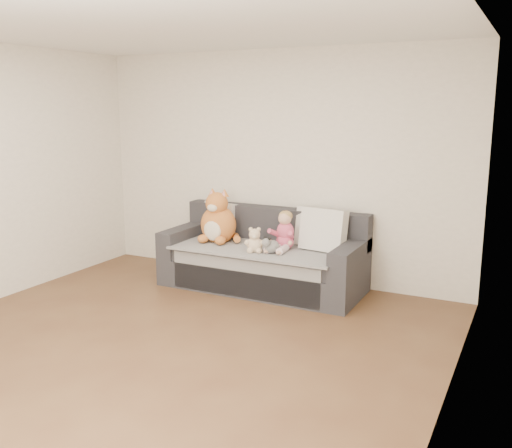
# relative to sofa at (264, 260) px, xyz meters

# --- Properties ---
(room_shell) EXTENTS (5.00, 5.00, 5.00)m
(room_shell) POSITION_rel_sofa_xyz_m (-0.05, -1.64, 0.99)
(room_shell) COLOR brown
(room_shell) RESTS_ON ground
(sofa) EXTENTS (2.20, 0.94, 0.85)m
(sofa) POSITION_rel_sofa_xyz_m (0.00, 0.00, 0.00)
(sofa) COLOR #242428
(sofa) RESTS_ON ground
(cushion_left) EXTENTS (0.45, 0.26, 0.40)m
(cushion_left) POSITION_rel_sofa_xyz_m (-0.69, 0.23, 0.36)
(cushion_left) COLOR silver
(cushion_left) RESTS_ON sofa
(cushion_right_back) EXTENTS (0.48, 0.25, 0.44)m
(cushion_right_back) POSITION_rel_sofa_xyz_m (0.53, 0.24, 0.37)
(cushion_right_back) COLOR silver
(cushion_right_back) RESTS_ON sofa
(cushion_right_front) EXTENTS (0.51, 0.28, 0.46)m
(cushion_right_front) POSITION_rel_sofa_xyz_m (0.66, 0.09, 0.39)
(cushion_right_front) COLOR silver
(cushion_right_front) RESTS_ON sofa
(toddler) EXTENTS (0.30, 0.42, 0.42)m
(toddler) POSITION_rel_sofa_xyz_m (0.26, -0.05, 0.34)
(toddler) COLOR #DA4D60
(toddler) RESTS_ON sofa
(plush_cat) EXTENTS (0.51, 0.44, 0.63)m
(plush_cat) POSITION_rel_sofa_xyz_m (-0.55, -0.05, 0.39)
(plush_cat) COLOR orange
(plush_cat) RESTS_ON sofa
(teddy_bear) EXTENTS (0.20, 0.17, 0.27)m
(teddy_bear) POSITION_rel_sofa_xyz_m (0.04, -0.30, 0.27)
(teddy_bear) COLOR tan
(teddy_bear) RESTS_ON sofa
(plush_cow) EXTENTS (0.15, 0.23, 0.19)m
(plush_cow) POSITION_rel_sofa_xyz_m (0.21, -0.26, 0.24)
(plush_cow) COLOR white
(plush_cow) RESTS_ON sofa
(sippy_cup) EXTENTS (0.09, 0.07, 0.10)m
(sippy_cup) POSITION_rel_sofa_xyz_m (0.02, -0.25, 0.22)
(sippy_cup) COLOR purple
(sippy_cup) RESTS_ON sofa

